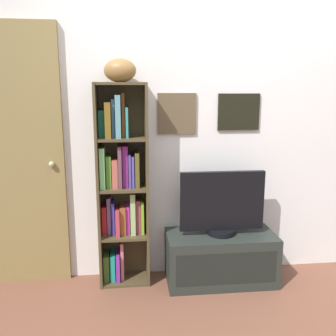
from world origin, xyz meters
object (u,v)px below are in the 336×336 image
at_px(bookshelf, 121,187).
at_px(tv_stand, 220,257).
at_px(television, 222,204).
at_px(door, 14,159).
at_px(football, 120,71).

bearing_deg(bookshelf, tv_stand, -7.96).
height_order(bookshelf, television, bookshelf).
bearing_deg(television, door, 173.50).
xyz_separation_m(bookshelf, tv_stand, (0.79, -0.11, -0.59)).
bearing_deg(bookshelf, television, -7.88).
height_order(football, tv_stand, football).
relative_size(tv_stand, television, 1.30).
bearing_deg(tv_stand, door, 173.46).
height_order(bookshelf, door, door).
xyz_separation_m(football, television, (0.77, -0.08, -1.02)).
relative_size(bookshelf, football, 6.63).
bearing_deg(football, tv_stand, -6.23).
bearing_deg(television, football, 173.85).
height_order(football, television, football).
bearing_deg(bookshelf, door, 174.85).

